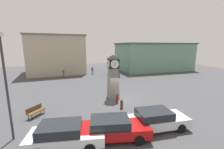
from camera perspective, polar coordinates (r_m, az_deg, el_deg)
name	(u,v)px	position (r m, az deg, el deg)	size (l,w,h in m)	color
ground_plane	(120,99)	(17.60, 3.01, -9.36)	(71.28, 71.28, 0.00)	#424247
clock_tower	(113,77)	(17.38, 0.44, -0.78)	(1.45, 1.51, 5.10)	gray
bollard_near_tower	(117,99)	(16.29, 1.99, -9.19)	(0.26, 0.26, 0.99)	maroon
bollard_mid_row	(122,104)	(15.02, 3.68, -11.12)	(0.28, 0.28, 0.92)	brown
car_navy_sedan	(65,135)	(10.26, -17.59, -20.97)	(4.80, 2.62, 1.48)	silver
car_near_tower	(114,128)	(10.52, 0.62, -19.64)	(4.82, 2.69, 1.45)	#A51111
car_by_building	(156,119)	(12.04, 16.58, -15.94)	(4.52, 2.29, 1.45)	silver
pickup_truck	(114,72)	(30.39, 0.65, 1.14)	(3.69, 5.56, 1.85)	navy
bench	(35,111)	(15.03, -27.14, -12.11)	(1.42, 1.57, 0.90)	brown
pedestrian_near_bench	(64,72)	(30.33, -17.96, 0.73)	(0.35, 0.45, 1.76)	red
pedestrian_crossing_lot	(92,70)	(32.65, -7.50, 1.72)	(0.43, 0.29, 1.63)	#338C4C
pedestrian_by_cars	(147,67)	(37.46, 13.22, 2.67)	(0.39, 0.46, 1.60)	gold
street_lamp_near_road	(6,81)	(11.29, -35.43, -2.19)	(0.50, 0.24, 6.86)	#333338
warehouse_blue_far	(56,54)	(36.97, -20.47, 7.30)	(12.70, 12.16, 8.38)	#B7A88E
storefront_low_left	(153,56)	(40.30, 15.32, 6.68)	(18.00, 10.91, 6.75)	gray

